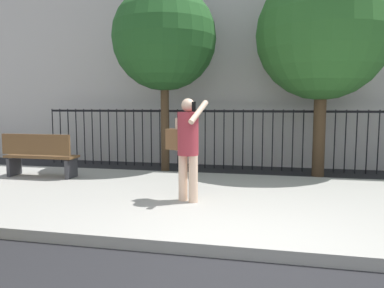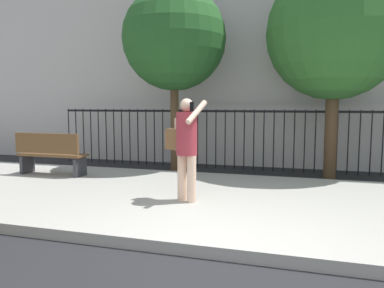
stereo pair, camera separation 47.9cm
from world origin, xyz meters
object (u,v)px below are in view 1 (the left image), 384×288
object	(u,v)px
street_bench	(39,154)
street_tree_far	(164,39)
pedestrian_on_phone	(187,142)
street_tree_near	(323,34)

from	to	relation	value
street_bench	street_tree_far	bearing A→B (deg)	40.77
pedestrian_on_phone	street_tree_near	world-z (taller)	street_tree_near
pedestrian_on_phone	street_tree_near	distance (m)	4.83
street_tree_far	pedestrian_on_phone	bearing A→B (deg)	-67.83
pedestrian_on_phone	street_tree_far	xyz separation A→B (m)	(-1.31, 3.22, 2.22)
street_bench	street_tree_near	world-z (taller)	street_tree_near
pedestrian_on_phone	street_tree_far	distance (m)	4.13
street_bench	street_tree_near	size ratio (longest dim) A/B	0.33
street_bench	street_tree_near	bearing A→B (deg)	20.43
pedestrian_on_phone	street_tree_far	bearing A→B (deg)	112.17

